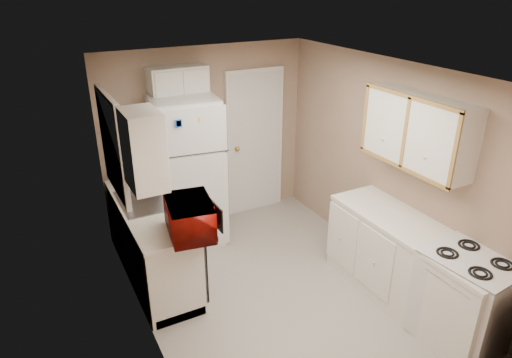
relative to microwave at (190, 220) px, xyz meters
name	(u,v)px	position (x,y,z in m)	size (l,w,h in m)	color
floor	(277,290)	(0.89, -0.15, -1.05)	(3.80, 3.80, 0.00)	#B2ACA5
ceiling	(282,71)	(0.89, -0.15, 1.35)	(3.80, 3.80, 0.00)	white
wall_left	(140,225)	(-0.51, -0.15, 0.15)	(3.80, 3.80, 0.00)	#9E826D
wall_right	(386,167)	(2.29, -0.15, 0.15)	(3.80, 3.80, 0.00)	#9E826D
wall_back	(207,138)	(0.89, 1.75, 0.15)	(2.80, 2.80, 0.00)	#9E826D
wall_front	(425,303)	(0.89, -2.05, 0.15)	(2.80, 2.80, 0.00)	#9E826D
left_counter	(153,242)	(-0.21, 0.75, -0.60)	(0.60, 1.80, 0.90)	silver
dishwasher	(196,259)	(0.08, 0.15, -0.56)	(0.03, 0.58, 0.72)	black
sink	(145,204)	(-0.21, 0.90, -0.19)	(0.54, 0.74, 0.16)	gray
microwave	(190,220)	(0.00, 0.00, 0.00)	(0.34, 0.61, 0.41)	maroon
soap_bottle	(128,175)	(-0.26, 1.45, -0.05)	(0.09, 0.09, 0.19)	silver
window_blinds	(113,145)	(-0.47, 0.90, 0.55)	(0.10, 0.98, 1.08)	silver
upper_cabinet_left	(143,150)	(-0.36, 0.07, 0.75)	(0.30, 0.45, 0.70)	silver
refrigerator	(187,171)	(0.45, 1.37, -0.10)	(0.78, 0.76, 1.89)	silver
cabinet_over_fridge	(178,83)	(0.49, 1.60, 0.95)	(0.70, 0.30, 0.40)	silver
interior_door	(255,143)	(1.59, 1.71, -0.03)	(0.86, 0.06, 2.08)	silver
right_counter	(410,267)	(1.99, -0.95, -0.60)	(0.60, 2.00, 0.90)	silver
stove	(465,300)	(2.03, -1.59, -0.59)	(0.62, 0.76, 0.93)	silver
upper_cabinet_right	(418,131)	(2.14, -0.65, 0.75)	(0.30, 1.20, 0.70)	silver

